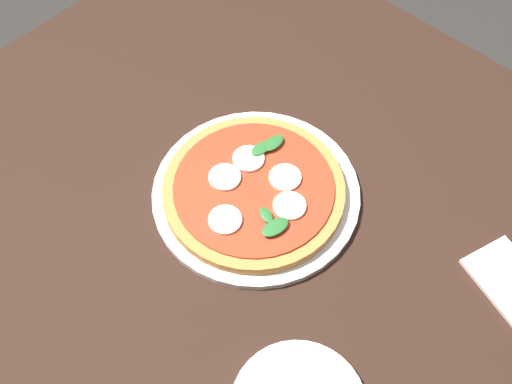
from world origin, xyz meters
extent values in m
plane|color=#2D2B28|center=(0.00, 0.00, 0.00)|extent=(6.00, 6.00, 0.00)
cube|color=black|center=(0.00, 0.00, 0.74)|extent=(1.25, 1.18, 0.04)
cube|color=black|center=(-0.55, 0.51, 0.36)|extent=(0.07, 0.07, 0.72)
cylinder|color=silver|center=(-0.03, 0.05, 0.77)|extent=(0.34, 0.34, 0.01)
cylinder|color=#C6843F|center=(-0.03, 0.05, 0.78)|extent=(0.30, 0.30, 0.02)
cylinder|color=#B7381E|center=(-0.03, 0.05, 0.79)|extent=(0.26, 0.26, 0.00)
cylinder|color=white|center=(0.04, 0.05, 0.80)|extent=(0.05, 0.05, 0.00)
cylinder|color=white|center=(0.00, 0.09, 0.80)|extent=(0.05, 0.05, 0.00)
cylinder|color=white|center=(-0.07, 0.08, 0.80)|extent=(0.05, 0.05, 0.00)
cylinder|color=white|center=(-0.07, 0.02, 0.80)|extent=(0.05, 0.05, 0.00)
cylinder|color=white|center=(-0.02, -0.03, 0.80)|extent=(0.05, 0.05, 0.00)
ellipsoid|color=#286B2D|center=(-0.07, 0.11, 0.80)|extent=(0.03, 0.04, 0.00)
ellipsoid|color=#286B2D|center=(0.05, 0.01, 0.80)|extent=(0.03, 0.05, 0.00)
ellipsoid|color=#286B2D|center=(-0.06, 0.13, 0.80)|extent=(0.03, 0.04, 0.00)
ellipsoid|color=#286B2D|center=(0.03, 0.02, 0.80)|extent=(0.04, 0.03, 0.00)
cube|color=white|center=(0.36, 0.20, 0.76)|extent=(0.15, 0.13, 0.01)
camera|label=1|loc=(0.36, -0.37, 1.64)|focal=44.29mm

